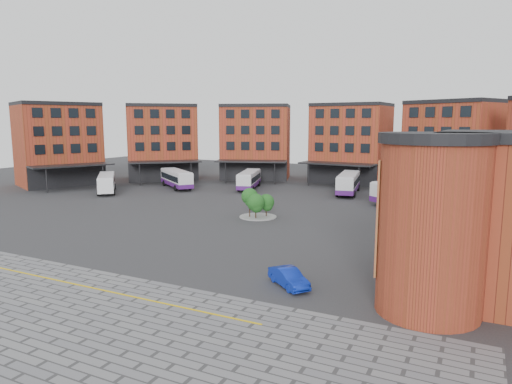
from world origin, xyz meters
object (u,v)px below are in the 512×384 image
at_px(bus_a, 106,182).
at_px(bus_d, 348,183).
at_px(blue_car, 289,277).
at_px(bus_b, 176,178).
at_px(tree_island, 257,203).
at_px(bus_c, 249,179).
at_px(bus_e, 407,191).
at_px(bus_f, 463,201).

relative_size(bus_a, bus_d, 0.78).
bearing_deg(blue_car, bus_b, 83.66).
xyz_separation_m(tree_island, bus_d, (4.73, 22.90, -0.10)).
relative_size(bus_a, bus_c, 0.85).
bearing_deg(blue_car, bus_e, 35.10).
xyz_separation_m(bus_c, bus_d, (16.41, 2.28, 0.14)).
bearing_deg(bus_c, bus_e, -22.62).
bearing_deg(bus_c, bus_a, -161.28).
distance_m(tree_island, bus_a, 31.18).
bearing_deg(bus_f, bus_b, -131.87).
height_order(tree_island, bus_c, tree_island).
height_order(bus_a, bus_f, bus_f).
distance_m(bus_c, blue_car, 46.41).
bearing_deg(bus_e, bus_a, -130.56).
xyz_separation_m(bus_e, blue_car, (-2.39, -37.57, -1.12)).
bearing_deg(bus_a, blue_car, -74.27).
xyz_separation_m(tree_island, bus_f, (21.50, 13.59, -0.21)).
distance_m(bus_d, blue_car, 42.84).
relative_size(tree_island, bus_c, 0.41).
relative_size(bus_f, blue_car, 2.58).
bearing_deg(bus_d, tree_island, -110.69).
xyz_separation_m(bus_e, bus_f, (7.19, -4.67, -0.12)).
distance_m(tree_island, blue_car, 22.73).
bearing_deg(blue_car, bus_a, 96.88).
bearing_deg(bus_e, bus_f, 2.31).
height_order(bus_a, bus_d, bus_d).
xyz_separation_m(bus_c, bus_e, (25.99, -2.38, 0.15)).
distance_m(bus_a, bus_d, 38.56).
height_order(tree_island, blue_car, tree_island).
height_order(bus_d, bus_f, bus_d).
bearing_deg(bus_c, bus_f, -29.38).
distance_m(bus_e, bus_f, 8.57).
relative_size(bus_d, bus_f, 1.18).
bearing_deg(bus_f, tree_island, -96.53).
bearing_deg(bus_b, bus_a, 178.81).
bearing_deg(bus_e, bus_b, -141.24).
xyz_separation_m(bus_b, bus_e, (37.58, 2.28, 0.08)).
distance_m(bus_a, bus_b, 11.46).
relative_size(bus_b, bus_d, 0.88).
distance_m(bus_c, bus_d, 16.57).
height_order(bus_c, blue_car, bus_c).
bearing_deg(bus_e, tree_island, -92.80).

